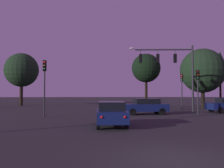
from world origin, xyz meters
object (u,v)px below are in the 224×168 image
Objects in this scene: tree_behind_sign at (22,70)px; tree_left_far at (202,71)px; traffic_light_median at (198,83)px; tree_center_horizon at (146,68)px; tree_right_cluster at (220,66)px; traffic_signal_mast_arm at (172,65)px; car_crossing_left at (145,106)px; traffic_light_corner_left at (182,84)px; car_nearside_lane at (111,113)px; traffic_light_corner_right at (45,77)px.

tree_behind_sign is 1.06× the size of tree_left_far.
tree_center_horizon is (-2.96, 9.91, 2.33)m from traffic_light_median.
traffic_light_median is 27.98m from tree_behind_sign.
tree_right_cluster reaches higher than tree_left_far.
traffic_signal_mast_arm is 17.86m from tree_right_cluster.
tree_center_horizon reaches higher than traffic_light_median.
traffic_signal_mast_arm is 1.56× the size of car_crossing_left.
traffic_light_corner_left reaches higher than car_crossing_left.
tree_right_cluster is at bearing 45.39° from car_crossing_left.
tree_right_cluster is (9.90, 15.84, 3.27)m from traffic_light_median.
tree_center_horizon is at bearing -155.27° from tree_right_cluster.
car_nearside_lane is at bearing -124.91° from traffic_signal_mast_arm.
tree_right_cluster reaches higher than tree_center_horizon.
traffic_light_corner_left is (2.47, 4.50, -1.82)m from traffic_signal_mast_arm.
traffic_signal_mast_arm is 0.87× the size of tree_left_far.
tree_center_horizon is (5.33, 17.04, 4.48)m from car_nearside_lane.
traffic_light_median is at bearing -39.43° from tree_behind_sign.
tree_behind_sign is (-16.85, 16.62, 4.86)m from car_crossing_left.
car_crossing_left is (3.62, 8.19, 0.00)m from car_nearside_lane.
tree_left_far is at bearing -131.12° from tree_right_cluster.
car_crossing_left is 0.61× the size of tree_center_horizon.
tree_right_cluster reaches higher than car_nearside_lane.
traffic_light_median is at bearing -114.94° from tree_left_far.
tree_center_horizon reaches higher than car_crossing_left.
tree_left_far is at bearing -2.27° from tree_center_horizon.
tree_behind_sign is at bearing 118.04° from car_nearside_lane.
tree_behind_sign is at bearing 112.30° from traffic_light_corner_right.
tree_left_far is 1.09× the size of tree_center_horizon.
traffic_light_median reaches higher than car_nearside_lane.
tree_behind_sign reaches higher than traffic_light_corner_right.
car_nearside_lane is at bearing -107.38° from tree_center_horizon.
tree_right_cluster is (11.60, 13.51, 1.34)m from traffic_signal_mast_arm.
traffic_signal_mast_arm is 1.66× the size of traffic_light_median.
car_crossing_left is 21.45m from tree_right_cluster.
traffic_light_corner_right is (-14.38, -8.42, 0.31)m from traffic_light_corner_left.
tree_behind_sign is at bearing 135.38° from car_crossing_left.
tree_right_cluster is at bearing 49.35° from traffic_signal_mast_arm.
tree_center_horizon is (10.65, 11.51, 1.91)m from traffic_light_corner_right.
tree_left_far is (4.47, 9.62, 2.00)m from traffic_light_median.
tree_left_far is at bearing 52.68° from car_nearside_lane.
tree_left_far is (9.14, 8.55, 4.15)m from car_crossing_left.
traffic_light_corner_right is 29.41m from tree_right_cluster.
traffic_light_median is 10.80m from tree_left_far.
traffic_light_corner_left is 1.06× the size of car_nearside_lane.
tree_left_far is at bearing 31.80° from traffic_light_corner_right.
tree_left_far is at bearing 43.09° from car_crossing_left.
car_crossing_left is at bearing -136.91° from tree_left_far.
traffic_light_corner_left is 0.60× the size of tree_center_horizon.
car_crossing_left is at bearing -44.62° from tree_behind_sign.
traffic_light_corner_left is 24.93m from tree_behind_sign.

